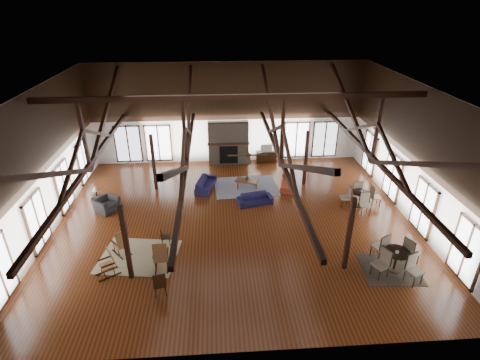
{
  "coord_description": "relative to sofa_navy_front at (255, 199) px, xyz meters",
  "views": [
    {
      "loc": [
        -0.74,
        -14.5,
        9.4
      ],
      "look_at": [
        0.32,
        1.0,
        1.62
      ],
      "focal_mm": 28.0,
      "sensor_mm": 36.0,
      "label": 1
    }
  ],
  "objects": [
    {
      "name": "side_chair_a",
      "position": [
        -4.13,
        -3.15,
        0.25
      ],
      "size": [
        0.44,
        0.44,
        0.88
      ],
      "rotation": [
        0.0,
        0.0,
        -1.37
      ],
      "color": "black",
      "rests_on": "floor"
    },
    {
      "name": "rocking_chair_b",
      "position": [
        -4.05,
        -4.65,
        0.31
      ],
      "size": [
        0.57,
        0.96,
        1.2
      ],
      "rotation": [
        0.0,
        0.0,
        0.07
      ],
      "color": "#A3773D",
      "rests_on": "floor"
    },
    {
      "name": "ceiling_fan",
      "position": [
        -0.61,
        -2.55,
        3.48
      ],
      "size": [
        1.6,
        1.6,
        0.75
      ],
      "color": "black",
      "rests_on": "roof_truss"
    },
    {
      "name": "side_chair_b",
      "position": [
        -3.91,
        -6.09,
        0.33
      ],
      "size": [
        0.51,
        0.51,
        1.01
      ],
      "rotation": [
        0.0,
        0.0,
        0.21
      ],
      "color": "black",
      "rests_on": "floor"
    },
    {
      "name": "cafe_table_far",
      "position": [
        5.11,
        -0.54,
        0.26
      ],
      "size": [
        1.99,
        1.99,
        1.04
      ],
      "rotation": [
        0.0,
        0.0,
        -0.05
      ],
      "color": "black",
      "rests_on": "floor"
    },
    {
      "name": "rug_navy",
      "position": [
        -0.3,
        1.85,
        -0.25
      ],
      "size": [
        3.47,
        2.69,
        0.01
      ],
      "primitive_type": "cube",
      "rotation": [
        0.0,
        0.0,
        0.06
      ],
      "color": "#1B1F4E",
      "rests_on": "floor"
    },
    {
      "name": "television",
      "position": [
        1.29,
        5.2,
        0.63
      ],
      "size": [
        0.89,
        0.23,
        0.51
      ],
      "primitive_type": "imported",
      "rotation": [
        0.0,
        0.0,
        0.13
      ],
      "color": "#B2B2B2",
      "rests_on": "tv_console"
    },
    {
      "name": "ceiling",
      "position": [
        -1.11,
        -1.55,
        5.75
      ],
      "size": [
        16.0,
        14.0,
        0.02
      ],
      "primitive_type": "cube",
      "color": "black",
      "rests_on": "wall_back"
    },
    {
      "name": "roof_truss",
      "position": [
        -1.11,
        -1.55,
        3.78
      ],
      "size": [
        15.6,
        14.07,
        3.14
      ],
      "color": "black",
      "rests_on": "wall_back"
    },
    {
      "name": "cup_near",
      "position": [
        4.67,
        -5.38,
        0.62
      ],
      "size": [
        0.16,
        0.16,
        0.1
      ],
      "primitive_type": "imported",
      "rotation": [
        0.0,
        0.0,
        -0.26
      ],
      "color": "#B2B2B2",
      "rests_on": "cafe_table_near"
    },
    {
      "name": "wall_back",
      "position": [
        -1.11,
        5.45,
        2.75
      ],
      "size": [
        16.0,
        0.02,
        6.0
      ],
      "primitive_type": "cube",
      "color": "white",
      "rests_on": "floor"
    },
    {
      "name": "cafe_table_near",
      "position": [
        4.76,
        -5.28,
        0.31
      ],
      "size": [
        2.18,
        2.18,
        1.13
      ],
      "rotation": [
        0.0,
        0.0,
        0.42
      ],
      "color": "black",
      "rests_on": "floor"
    },
    {
      "name": "rug_tan",
      "position": [
        -5.06,
        -3.85,
        -0.25
      ],
      "size": [
        3.28,
        2.74,
        0.01
      ],
      "primitive_type": "cube",
      "rotation": [
        0.0,
        0.0,
        -0.14
      ],
      "color": "tan",
      "rests_on": "floor"
    },
    {
      "name": "sofa_navy_left",
      "position": [
        -2.46,
        1.78,
        0.03
      ],
      "size": [
        2.04,
        1.19,
        0.56
      ],
      "primitive_type": "imported",
      "rotation": [
        0.0,
        0.0,
        1.33
      ],
      "color": "#1A163E",
      "rests_on": "floor"
    },
    {
      "name": "rocking_chair_a",
      "position": [
        -5.71,
        -3.65,
        0.27
      ],
      "size": [
        0.9,
        0.95,
        1.11
      ],
      "rotation": [
        0.0,
        0.0,
        0.7
      ],
      "color": "#A3773D",
      "rests_on": "floor"
    },
    {
      "name": "wall_left",
      "position": [
        -9.11,
        -1.55,
        2.75
      ],
      "size": [
        0.02,
        14.0,
        6.0
      ],
      "primitive_type": "cube",
      "color": "white",
      "rests_on": "floor"
    },
    {
      "name": "vase",
      "position": [
        -0.25,
        1.78,
        0.3
      ],
      "size": [
        0.24,
        0.24,
        0.21
      ],
      "primitive_type": "imported",
      "rotation": [
        0.0,
        0.0,
        0.25
      ],
      "color": "#B2B2B2",
      "rests_on": "coffee_table"
    },
    {
      "name": "side_table_lamp",
      "position": [
        -7.73,
        0.32,
        0.16
      ],
      "size": [
        0.42,
        0.42,
        1.08
      ],
      "color": "black",
      "rests_on": "floor"
    },
    {
      "name": "post_grid",
      "position": [
        -1.11,
        -1.55,
        1.27
      ],
      "size": [
        8.16,
        7.16,
        3.05
      ],
      "color": "black",
      "rests_on": "floor"
    },
    {
      "name": "wall_front",
      "position": [
        -1.11,
        -8.55,
        2.75
      ],
      "size": [
        16.0,
        0.02,
        6.0
      ],
      "primitive_type": "cube",
      "color": "white",
      "rests_on": "floor"
    },
    {
      "name": "fireplace",
      "position": [
        -1.11,
        5.12,
        1.03
      ],
      "size": [
        2.5,
        0.69,
        2.6
      ],
      "color": "#776A5A",
      "rests_on": "floor"
    },
    {
      "name": "rug_dark",
      "position": [
        4.6,
        -5.26,
        -0.25
      ],
      "size": [
        2.25,
        2.07,
        0.01
      ],
      "primitive_type": "cube",
      "rotation": [
        0.0,
        0.0,
        -0.07
      ],
      "color": "black",
      "rests_on": "floor"
    },
    {
      "name": "tv_console",
      "position": [
        1.25,
        5.2,
        0.06
      ],
      "size": [
        1.25,
        0.47,
        0.63
      ],
      "primitive_type": "cube",
      "color": "black",
      "rests_on": "floor"
    },
    {
      "name": "floor",
      "position": [
        -1.11,
        -1.55,
        -0.25
      ],
      "size": [
        16.0,
        16.0,
        0.0
      ],
      "primitive_type": "plane",
      "color": "#612F14",
      "rests_on": "ground"
    },
    {
      "name": "sofa_navy_front",
      "position": [
        0.0,
        0.0,
        0.0
      ],
      "size": [
        1.85,
        1.04,
        0.51
      ],
      "primitive_type": "imported",
      "rotation": [
        0.0,
        0.0,
        0.22
      ],
      "color": "#16153B",
      "rests_on": "floor"
    },
    {
      "name": "rocking_chair_c",
      "position": [
        -5.92,
        -4.8,
        0.25
      ],
      "size": [
        0.94,
        0.8,
        1.07
      ],
      "rotation": [
        0.0,
        0.0,
        2.11
      ],
      "color": "#A3773D",
      "rests_on": "floor"
    },
    {
      "name": "armchair",
      "position": [
        -7.18,
        -0.17,
        0.08
      ],
      "size": [
        1.33,
        1.36,
        0.67
      ],
      "primitive_type": "imported",
      "rotation": [
        0.0,
        0.0,
        0.96
      ],
      "color": "#272729",
      "rests_on": "floor"
    },
    {
      "name": "coffee_table",
      "position": [
        -0.27,
        1.71,
        0.14
      ],
      "size": [
        1.31,
        0.95,
        0.45
      ],
      "rotation": [
        0.0,
        0.0,
        -0.35
      ],
      "color": "#5C2E1B",
      "rests_on": "floor"
    },
    {
      "name": "wall_right",
      "position": [
        6.89,
        -1.55,
        2.75
      ],
      "size": [
        0.02,
        14.0,
        6.0
      ],
      "primitive_type": "cube",
      "color": "white",
      "rests_on": "floor"
    },
    {
      "name": "cup_far",
      "position": [
        5.11,
        -0.54,
        0.54
      ],
      "size": [
        0.16,
        0.16,
        0.1
      ],
      "primitive_type": "imported",
      "rotation": [
        0.0,
        0.0,
        0.28
      ],
      "color": "#B2B2B2",
      "rests_on": "cafe_table_far"
    },
    {
      "name": "sofa_orange",
      "position": [
        1.96,
        1.69,
        0.01
      ],
      "size": [
        1.95,
        1.12,
        0.54
      ],
      "primitive_type": "imported",
      "rotation": [
        0.0,
        0.0,
        -1.8
      ],
      "color": "#9A371D",
      "rests_on": "floor"
    }
  ]
}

